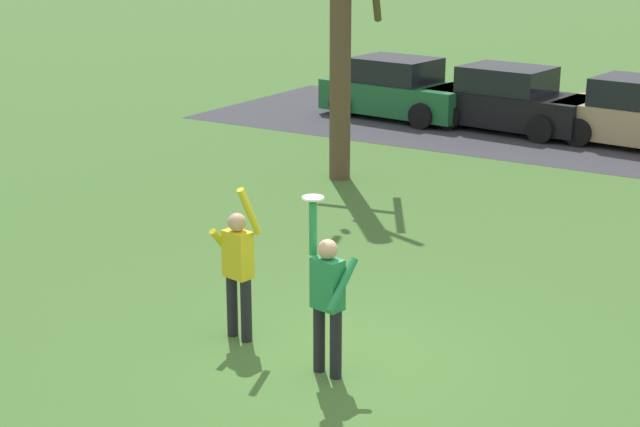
{
  "coord_description": "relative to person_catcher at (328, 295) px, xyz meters",
  "views": [
    {
      "loc": [
        5.47,
        -9.17,
        5.07
      ],
      "look_at": [
        -0.76,
        0.67,
        1.58
      ],
      "focal_mm": 54.96,
      "sensor_mm": 36.0,
      "label": 1
    }
  ],
  "objects": [
    {
      "name": "parked_car_green",
      "position": [
        -6.61,
        14.21,
        -0.25
      ],
      "size": [
        4.26,
        2.36,
        1.59
      ],
      "rotation": [
        0.0,
        0.0,
        -0.1
      ],
      "color": "#1E6633",
      "rests_on": "ground_plane"
    },
    {
      "name": "bare_tree_tall",
      "position": [
        -4.61,
        7.84,
        2.53
      ],
      "size": [
        2.12,
        2.18,
        7.28
      ],
      "color": "brown",
      "rests_on": "ground_plane"
    },
    {
      "name": "parked_car_black",
      "position": [
        -3.48,
        14.26,
        -0.25
      ],
      "size": [
        4.26,
        2.36,
        1.59
      ],
      "rotation": [
        0.0,
        0.0,
        -0.1
      ],
      "color": "black",
      "rests_on": "ground_plane"
    },
    {
      "name": "frisbee_disc",
      "position": [
        -0.22,
        0.04,
        1.11
      ],
      "size": [
        0.25,
        0.25,
        0.02
      ],
      "primitive_type": "cylinder",
      "color": "white",
      "rests_on": "person_catcher"
    },
    {
      "name": "ground_plane",
      "position": [
        0.01,
        0.34,
        -0.98
      ],
      "size": [
        120.0,
        120.0,
        0.0
      ],
      "primitive_type": "plane",
      "color": "#426B2D"
    },
    {
      "name": "person_defender",
      "position": [
        -1.48,
        0.28,
        -0.0
      ],
      "size": [
        0.59,
        0.51,
        2.04
      ],
      "rotation": [
        0.0,
        0.0,
        6.1
      ],
      "color": "black",
      "rests_on": "ground_plane"
    },
    {
      "name": "person_catcher",
      "position": [
        0.0,
        0.0,
        0.0
      ],
      "size": [
        0.57,
        0.49,
        2.08
      ],
      "rotation": [
        0.0,
        0.0,
        2.95
      ],
      "color": "black",
      "rests_on": "ground_plane"
    }
  ]
}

